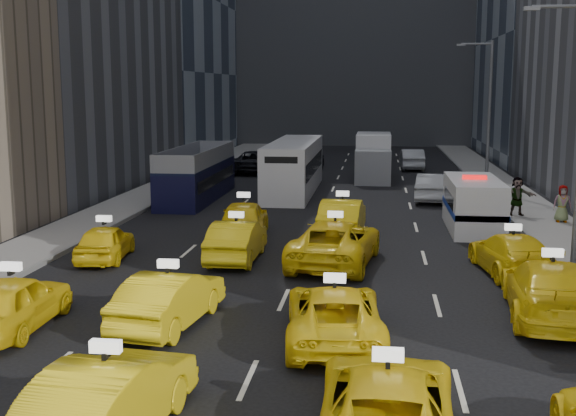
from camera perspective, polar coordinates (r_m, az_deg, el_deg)
name	(u,v)px	position (r m, az deg, el deg)	size (l,w,h in m)	color
sidewalk_west	(133,202)	(40.29, -12.13, 0.46)	(3.00, 90.00, 0.15)	gray
sidewalk_east	(530,210)	(38.88, 18.56, -0.14)	(3.00, 90.00, 0.15)	gray
curb_west	(159,202)	(39.84, -10.16, 0.45)	(0.15, 90.00, 0.18)	slate
curb_east	(501,209)	(38.61, 16.45, -0.08)	(0.15, 90.00, 0.18)	slate
streetlight_far	(487,110)	(45.07, 15.48, 7.46)	(2.15, 0.22, 9.00)	#595B60
taxi_5	(108,400)	(13.62, -14.03, -14.49)	(1.64, 4.71, 1.55)	yellow
taxi_6	(387,406)	(13.25, 7.81, -15.22)	(2.41, 5.23, 1.45)	yellow
taxi_8	(13,303)	(20.17, -20.91, -6.99)	(1.75, 4.35, 1.48)	yellow
taxi_9	(169,299)	(19.46, -9.38, -7.09)	(1.56, 4.46, 1.47)	yellow
taxi_10	(334,314)	(18.14, 3.69, -8.34)	(2.32, 5.03, 1.40)	yellow
taxi_11	(550,290)	(21.02, 20.03, -6.08)	(2.28, 5.60, 1.63)	yellow
taxi_12	(105,242)	(27.24, -14.26, -2.64)	(1.56, 3.88, 1.32)	yellow
taxi_13	(237,240)	(26.39, -4.08, -2.58)	(1.57, 4.49, 1.48)	yellow
taxi_14	(335,243)	(25.75, 3.74, -2.74)	(2.66, 5.77, 1.60)	yellow
taxi_15	(512,254)	(25.52, 17.27, -3.49)	(1.97, 4.85, 1.41)	yellow
taxi_16	(244,218)	(30.55, -3.51, -0.82)	(1.86, 4.63, 1.58)	yellow
taxi_17	(342,217)	(30.81, 4.31, -0.73)	(1.69, 4.84, 1.59)	yellow
nypd_van	(473,205)	(33.01, 14.44, 0.22)	(2.21, 5.67, 2.43)	silver
double_decker	(197,174)	(41.00, -7.18, 2.68)	(3.61, 10.23, 2.91)	black
city_bus	(294,167)	(43.52, 0.49, 3.26)	(3.70, 12.13, 3.08)	silver
box_truck	(373,157)	(49.80, 6.75, 3.99)	(2.92, 6.98, 3.11)	silver
misc_car_0	(432,187)	(41.02, 11.33, 1.63)	(1.62, 4.66, 1.53)	#A6A9AE
misc_car_1	(255,162)	(53.68, -2.65, 3.67)	(2.71, 5.87, 1.63)	black
misc_car_2	(373,159)	(57.03, 6.73, 3.88)	(2.06, 5.06, 1.47)	gray
misc_car_3	(314,159)	(56.94, 2.03, 3.88)	(1.62, 4.04, 1.38)	black
misc_car_4	(412,159)	(56.67, 9.75, 3.82)	(1.67, 4.79, 1.58)	#A6A9AD
pedestrian_4	(562,204)	(35.34, 20.86, 0.33)	(0.83, 0.46, 1.71)	gray
pedestrian_5	(517,196)	(36.47, 17.65, 0.90)	(1.73, 0.50, 1.87)	gray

